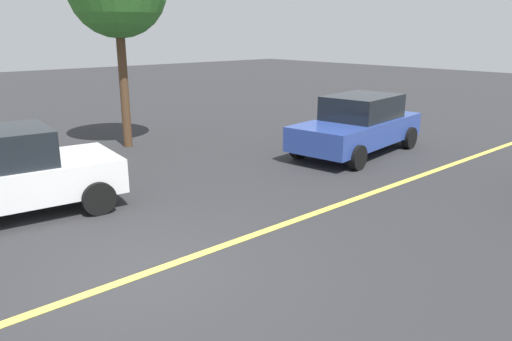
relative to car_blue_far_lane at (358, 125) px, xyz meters
name	(u,v)px	position (x,y,z in m)	size (l,w,h in m)	color
ground_plane	(144,274)	(-8.20, -2.47, -0.82)	(80.00, 80.00, 0.00)	#2D2D30
lane_marking_centre	(291,222)	(-5.20, -2.47, -0.81)	(28.00, 0.16, 0.01)	#E0D14C
car_blue_far_lane	(358,125)	(0.00, 0.00, 0.00)	(4.71, 2.49, 1.63)	#2D479E
car_white_crossing	(8,173)	(-8.87, 1.32, 0.00)	(4.02, 2.44, 1.65)	white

